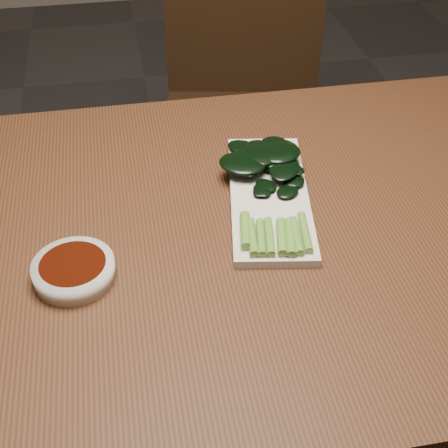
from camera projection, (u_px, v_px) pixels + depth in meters
table at (214, 261)px, 1.00m from camera, size 1.40×0.80×0.75m
chair_far at (243, 99)px, 1.78m from camera, size 0.53×0.53×0.89m
sauce_bowl at (74, 270)px, 0.86m from camera, size 0.11×0.11×0.03m
serving_plate at (269, 196)px, 1.00m from camera, size 0.17×0.33×0.01m
gai_lan at (267, 168)px, 1.02m from camera, size 0.17×0.31×0.03m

